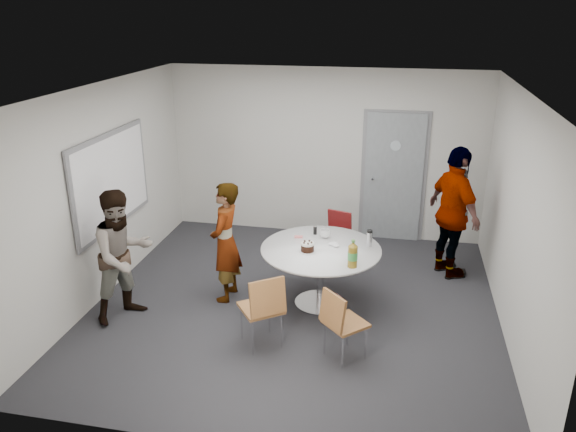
% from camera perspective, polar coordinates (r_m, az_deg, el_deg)
% --- Properties ---
extents(floor, '(5.00, 5.00, 0.00)m').
position_cam_1_polar(floor, '(7.22, 0.70, -9.08)').
color(floor, '#242328').
rests_on(floor, ground).
extents(ceiling, '(5.00, 5.00, 0.00)m').
position_cam_1_polar(ceiling, '(6.32, 0.81, 12.63)').
color(ceiling, silver).
rests_on(ceiling, wall_back).
extents(wall_back, '(5.00, 0.00, 5.00)m').
position_cam_1_polar(wall_back, '(9.01, 3.76, 6.34)').
color(wall_back, beige).
rests_on(wall_back, floor).
extents(wall_left, '(0.00, 5.00, 5.00)m').
position_cam_1_polar(wall_left, '(7.50, -18.36, 2.28)').
color(wall_left, beige).
rests_on(wall_left, floor).
extents(wall_right, '(0.00, 5.00, 5.00)m').
position_cam_1_polar(wall_right, '(6.68, 22.31, -0.49)').
color(wall_right, beige).
rests_on(wall_right, floor).
extents(wall_front, '(5.00, 0.00, 5.00)m').
position_cam_1_polar(wall_front, '(4.45, -5.40, -9.76)').
color(wall_front, beige).
rests_on(wall_front, floor).
extents(door, '(1.02, 0.17, 2.12)m').
position_cam_1_polar(door, '(9.01, 10.65, 3.87)').
color(door, slate).
rests_on(door, wall_back).
extents(whiteboard, '(0.04, 1.90, 1.25)m').
position_cam_1_polar(whiteboard, '(7.62, -17.47, 3.46)').
color(whiteboard, gray).
rests_on(whiteboard, wall_left).
extents(table, '(1.49, 1.49, 1.11)m').
position_cam_1_polar(table, '(6.96, 3.53, -4.11)').
color(table, white).
rests_on(table, floor).
extents(chair_near_left, '(0.60, 0.61, 0.89)m').
position_cam_1_polar(chair_near_left, '(6.16, -2.47, -8.99)').
color(chair_near_left, brown).
rests_on(chair_near_left, floor).
extents(chair_near_right, '(0.57, 0.56, 0.81)m').
position_cam_1_polar(chair_near_right, '(6.02, 5.31, -10.39)').
color(chair_near_right, brown).
rests_on(chair_near_right, floor).
extents(chair_far, '(0.48, 0.50, 0.80)m').
position_cam_1_polar(chair_far, '(8.15, 4.96, -1.74)').
color(chair_far, maroon).
rests_on(chair_far, floor).
extents(person_main, '(0.38, 0.57, 1.56)m').
position_cam_1_polar(person_main, '(7.12, -6.37, -2.65)').
color(person_main, '#A5C6EA').
rests_on(person_main, floor).
extents(person_left, '(0.94, 1.00, 1.62)m').
position_cam_1_polar(person_left, '(6.92, -16.41, -3.87)').
color(person_left, white).
rests_on(person_left, floor).
extents(person_right, '(0.92, 1.17, 1.85)m').
position_cam_1_polar(person_right, '(7.95, 16.49, 0.27)').
color(person_right, black).
rests_on(person_right, floor).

